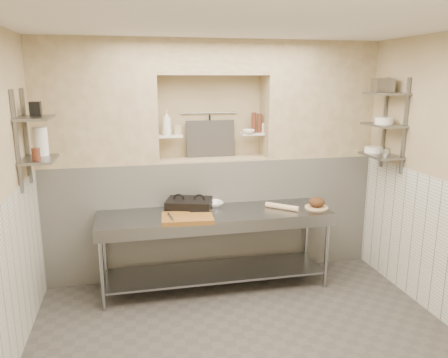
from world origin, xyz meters
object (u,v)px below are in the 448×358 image
object	(u,v)px
mixing_bowl	(213,204)
rolling_pin	(282,207)
cutting_board	(187,218)
bottle_soap	(167,123)
bowl_alcove	(248,132)
prep_table	(215,234)
bread_loaf	(317,202)
panini_press	(189,205)
jug_left	(41,141)

from	to	relation	value
mixing_bowl	rolling_pin	size ratio (longest dim) A/B	0.58
cutting_board	bottle_soap	size ratio (longest dim) A/B	1.85
rolling_pin	bowl_alcove	bearing A→B (deg)	115.59
prep_table	bottle_soap	bearing A→B (deg)	129.14
bread_loaf	prep_table	bearing A→B (deg)	176.82
bowl_alcove	prep_table	bearing A→B (deg)	-135.23
panini_press	bowl_alcove	size ratio (longest dim) A/B	3.80
bread_loaf	jug_left	world-z (taller)	jug_left
bowl_alcove	jug_left	size ratio (longest dim) A/B	0.54
bread_loaf	jug_left	size ratio (longest dim) A/B	0.66
prep_table	mixing_bowl	size ratio (longest dim) A/B	11.27
cutting_board	bowl_alcove	bearing A→B (deg)	39.65
bottle_soap	bread_loaf	bearing A→B (deg)	-21.12
mixing_bowl	bottle_soap	size ratio (longest dim) A/B	0.79
cutting_board	bread_loaf	world-z (taller)	bread_loaf
mixing_bowl	jug_left	world-z (taller)	jug_left
panini_press	bowl_alcove	xyz separation A→B (m)	(0.79, 0.38, 0.77)
rolling_pin	bottle_soap	xyz separation A→B (m)	(-1.24, 0.60, 0.93)
bottle_soap	bowl_alcove	size ratio (longest dim) A/B	1.90
cutting_board	mixing_bowl	world-z (taller)	mixing_bowl
jug_left	bread_loaf	bearing A→B (deg)	-1.69
bottle_soap	panini_press	bearing A→B (deg)	-66.62
bread_loaf	bottle_soap	bearing A→B (deg)	158.88
prep_table	panini_press	distance (m)	0.45
panini_press	mixing_bowl	world-z (taller)	panini_press
rolling_pin	jug_left	size ratio (longest dim) A/B	1.41
bread_loaf	bottle_soap	xyz separation A→B (m)	(-1.65, 0.64, 0.89)
mixing_bowl	bottle_soap	world-z (taller)	bottle_soap
bottle_soap	jug_left	world-z (taller)	bottle_soap
bread_loaf	jug_left	bearing A→B (deg)	178.31
rolling_pin	bowl_alcove	size ratio (longest dim) A/B	2.60
prep_table	cutting_board	world-z (taller)	cutting_board
bread_loaf	bottle_soap	distance (m)	1.97
mixing_bowl	bread_loaf	size ratio (longest dim) A/B	1.24
rolling_pin	jug_left	bearing A→B (deg)	178.82
bowl_alcove	jug_left	world-z (taller)	jug_left
mixing_bowl	bread_loaf	bearing A→B (deg)	-15.40
bread_loaf	bowl_alcove	xyz separation A→B (m)	(-0.67, 0.58, 0.77)
bread_loaf	jug_left	distance (m)	3.05
bottle_soap	cutting_board	bearing A→B (deg)	-80.80
rolling_pin	cutting_board	bearing A→B (deg)	-171.50
mixing_bowl	jug_left	size ratio (longest dim) A/B	0.82
rolling_pin	bottle_soap	bearing A→B (deg)	154.10
panini_press	bread_loaf	bearing A→B (deg)	9.47
bottle_soap	prep_table	bearing A→B (deg)	-50.86
panini_press	jug_left	world-z (taller)	jug_left
prep_table	bowl_alcove	world-z (taller)	bowl_alcove
cutting_board	prep_table	bearing A→B (deg)	30.18
bread_loaf	jug_left	xyz separation A→B (m)	(-2.95, 0.09, 0.78)
prep_table	bottle_soap	size ratio (longest dim) A/B	8.94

